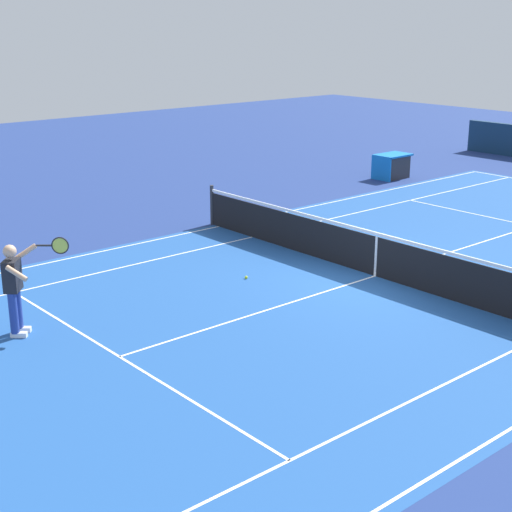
# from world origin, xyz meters

# --- Properties ---
(ground_plane) EXTENTS (60.00, 60.00, 0.00)m
(ground_plane) POSITION_xyz_m (0.00, 0.00, 0.00)
(ground_plane) COLOR navy
(court_slab) EXTENTS (24.20, 11.40, 0.00)m
(court_slab) POSITION_xyz_m (0.00, 0.00, 0.00)
(court_slab) COLOR #1E4C93
(court_slab) RESTS_ON ground_plane
(court_line_markings) EXTENTS (23.85, 11.05, 0.01)m
(court_line_markings) POSITION_xyz_m (0.00, 0.00, 0.00)
(court_line_markings) COLOR white
(court_line_markings) RESTS_ON ground_plane
(tennis_net) EXTENTS (0.10, 11.70, 1.08)m
(tennis_net) POSITION_xyz_m (0.00, 0.00, 0.49)
(tennis_net) COLOR #2D2D33
(tennis_net) RESTS_ON ground_plane
(tennis_player_near) EXTENTS (1.15, 0.75, 1.70)m
(tennis_player_near) POSITION_xyz_m (7.23, -1.98, 0.93)
(tennis_player_near) COLOR navy
(tennis_player_near) RESTS_ON ground_plane
(tennis_ball) EXTENTS (0.07, 0.07, 0.07)m
(tennis_ball) POSITION_xyz_m (2.25, -1.69, 0.03)
(tennis_ball) COLOR #CCE01E
(tennis_ball) RESTS_ON ground_plane
(equipment_cart_tarped) EXTENTS (1.25, 0.84, 0.85)m
(equipment_cart_tarped) POSITION_xyz_m (-8.62, -6.72, 0.44)
(equipment_cart_tarped) COLOR #2D2D33
(equipment_cart_tarped) RESTS_ON ground_plane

